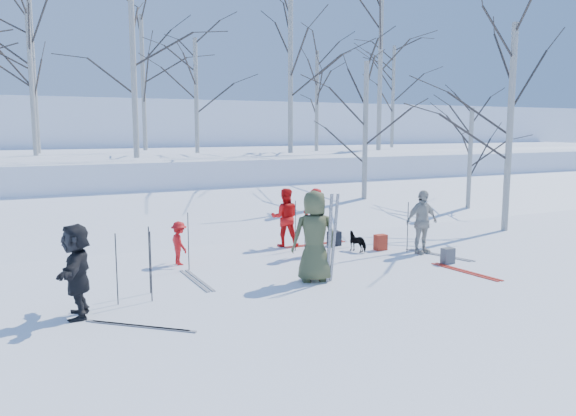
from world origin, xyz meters
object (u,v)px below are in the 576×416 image
skier_cream_east (422,222)px  skier_grey_west (77,271)px  skier_red_north (314,222)px  skier_red_seated (179,243)px  backpack_grey (448,256)px  backpack_dark (334,239)px  dog (358,241)px  skier_redor_behind (285,217)px  skier_olive_center (314,236)px  backpack_red (380,242)px

skier_cream_east → skier_grey_west: 8.67m
skier_red_north → skier_red_seated: skier_red_north is taller
backpack_grey → skier_red_north: bearing=137.7°
skier_red_seated → backpack_dark: skier_red_seated is taller
dog → backpack_dark: size_ratio=1.56×
skier_grey_west → backpack_dark: skier_grey_west is taller
skier_red_north → skier_redor_behind: skier_red_north is taller
skier_grey_west → skier_redor_behind: bearing=134.2°
skier_olive_center → skier_grey_west: skier_olive_center is taller
skier_olive_center → backpack_grey: (3.65, -0.08, -0.78)m
skier_red_north → dog: skier_red_north is taller
backpack_grey → backpack_red: bearing=105.5°
skier_grey_west → backpack_red: (7.87, 2.09, -0.61)m
dog → skier_cream_east: bearing=125.1°
backpack_dark → backpack_red: bearing=-52.2°
skier_cream_east → skier_grey_west: skier_cream_east is taller
skier_olive_center → skier_red_seated: bearing=-35.5°
skier_redor_behind → backpack_red: 2.68m
skier_red_seated → backpack_grey: 6.46m
backpack_red → skier_cream_east: bearing=-48.8°
skier_cream_east → dog: (-1.33, 0.95, -0.57)m
skier_red_seated → dog: (4.64, -0.68, -0.26)m
skier_olive_center → skier_cream_east: (3.81, 1.10, -0.14)m
skier_red_north → dog: 1.41m
skier_cream_east → dog: 1.73m
skier_olive_center → skier_redor_behind: skier_olive_center is taller
skier_redor_behind → skier_red_seated: size_ratio=1.54×
skier_olive_center → backpack_dark: skier_olive_center is taller
skier_grey_west → dog: bearing=118.9°
skier_redor_behind → dog: skier_redor_behind is taller
skier_cream_east → skier_grey_west: (-8.58, -1.29, -0.01)m
backpack_grey → skier_grey_west: bearing=-179.2°
skier_grey_west → backpack_red: 8.17m
skier_red_seated → backpack_dark: (4.45, 0.22, -0.32)m
backpack_red → skier_olive_center: bearing=-148.5°
skier_olive_center → skier_red_north: (1.21, 2.15, -0.11)m
skier_red_seated → skier_red_north: bearing=-105.7°
skier_olive_center → backpack_dark: 3.82m
skier_red_north → skier_grey_west: size_ratio=1.06×
skier_red_seated → backpack_dark: bearing=-93.1°
skier_olive_center → backpack_grey: 3.74m
backpack_dark → skier_red_seated: bearing=-177.2°
skier_olive_center → skier_red_north: skier_olive_center is taller
skier_red_seated → skier_cream_east: skier_cream_east is taller
skier_red_seated → skier_grey_west: bearing=132.3°
backpack_red → backpack_dark: (-0.81, 1.05, -0.01)m
skier_red_north → skier_grey_west: skier_red_north is taller
skier_red_north → skier_redor_behind: bearing=-82.9°
skier_cream_east → backpack_grey: bearing=-98.7°
dog → skier_grey_west: bearing=-1.9°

